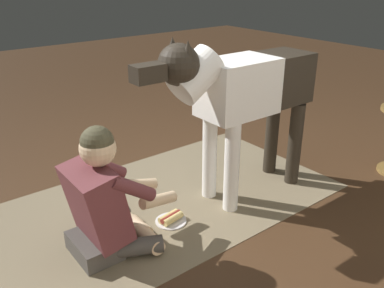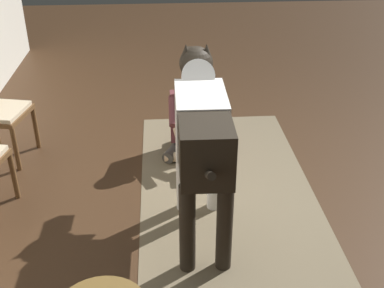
{
  "view_description": "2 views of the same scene",
  "coord_description": "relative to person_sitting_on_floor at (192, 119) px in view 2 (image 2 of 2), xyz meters",
  "views": [
    {
      "loc": [
        1.64,
        2.3,
        1.64
      ],
      "look_at": [
        0.16,
        0.42,
        0.61
      ],
      "focal_mm": 39.05,
      "sensor_mm": 36.0,
      "label": 1
    },
    {
      "loc": [
        -3.33,
        0.58,
        2.34
      ],
      "look_at": [
        0.06,
        0.34,
        0.45
      ],
      "focal_mm": 45.41,
      "sensor_mm": 36.0,
      "label": 2
    }
  ],
  "objects": [
    {
      "name": "ground_plane",
      "position": [
        -0.73,
        -0.29,
        -0.34
      ],
      "size": [
        13.66,
        13.66,
        0.0
      ],
      "primitive_type": "plane",
      "color": "#3F2918"
    },
    {
      "name": "area_rug",
      "position": [
        -0.59,
        -0.25,
        -0.33
      ],
      "size": [
        2.59,
        1.44,
        0.01
      ],
      "primitive_type": "cube",
      "color": "#75674E",
      "rests_on": "ground"
    },
    {
      "name": "person_sitting_on_floor",
      "position": [
        0.0,
        0.0,
        0.0
      ],
      "size": [
        0.66,
        0.58,
        0.82
      ],
      "color": "#45413C",
      "rests_on": "ground"
    },
    {
      "name": "large_dog",
      "position": [
        -1.11,
        0.01,
        0.48
      ],
      "size": [
        1.64,
        0.36,
        1.24
      ],
      "color": "silver",
      "rests_on": "ground"
    },
    {
      "name": "hot_dog_on_plate",
      "position": [
        -0.47,
        0.01,
        -0.31
      ],
      "size": [
        0.22,
        0.22,
        0.06
      ],
      "color": "silver",
      "rests_on": "ground"
    }
  ]
}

